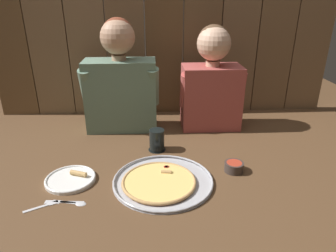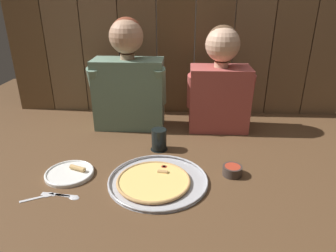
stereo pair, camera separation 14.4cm
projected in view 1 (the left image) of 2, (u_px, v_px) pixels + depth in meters
ground_plane at (172, 170)px, 1.42m from camera, size 3.20×3.20×0.00m
pizza_tray at (161, 181)px, 1.32m from camera, size 0.44×0.44×0.03m
dinner_plate at (71, 179)px, 1.33m from camera, size 0.22×0.22×0.03m
drinking_glass at (157, 140)px, 1.58m from camera, size 0.09×0.09×0.11m
dipping_bowl at (234, 166)px, 1.40m from camera, size 0.09×0.09×0.04m
table_fork at (43, 206)px, 1.17m from camera, size 0.12×0.07×0.01m
table_knife at (64, 202)px, 1.20m from camera, size 0.16×0.03×0.01m
table_spoon at (75, 203)px, 1.19m from camera, size 0.14×0.05×0.01m
diner_left at (120, 80)px, 1.75m from camera, size 0.44×0.22×0.64m
diner_right at (212, 81)px, 1.79m from camera, size 0.38×0.21×0.60m
wooden_backdrop_wall at (164, 26)px, 1.91m from camera, size 2.19×0.03×1.14m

